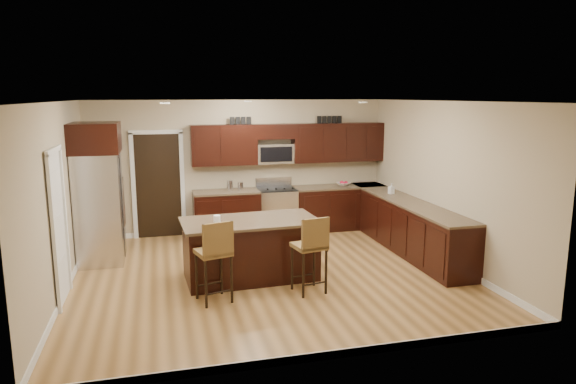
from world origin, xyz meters
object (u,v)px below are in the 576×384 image
object	(u,v)px
stool_right	(311,246)
island	(250,251)
range	(277,210)
stool_left	(215,252)
refrigerator	(99,192)

from	to	relation	value
stool_right	island	bearing A→B (deg)	119.62
island	stool_right	bearing A→B (deg)	-52.50
island	range	bearing A→B (deg)	65.33
stool_left	stool_right	distance (m)	1.35
refrigerator	stool_right	bearing A→B (deg)	-36.97
stool_left	refrigerator	size ratio (longest dim) A/B	0.49
stool_left	stool_right	xyz separation A→B (m)	(1.35, 0.00, -0.01)
stool_right	refrigerator	size ratio (longest dim) A/B	0.48
stool_right	refrigerator	xyz separation A→B (m)	(-3.03, 2.28, 0.50)
stool_right	stool_left	bearing A→B (deg)	169.17
stool_left	refrigerator	bearing A→B (deg)	111.17
stool_left	stool_right	bearing A→B (deg)	-15.13
stool_right	refrigerator	distance (m)	3.82
range	stool_right	xyz separation A→B (m)	(-0.27, -3.35, 0.23)
range	island	size ratio (longest dim) A/B	0.53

